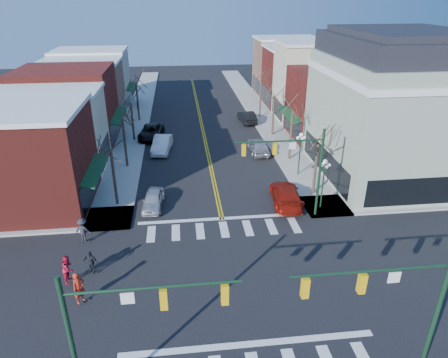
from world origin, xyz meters
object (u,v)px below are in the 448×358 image
object	(u,v)px
victorian_corner	(394,107)
pedestrian_dark_b	(83,230)
lamppost_corner	(324,176)
pedestrian_red_b	(68,269)
lamppost_midblock	(300,147)
car_left_near	(153,200)
car_left_far	(151,132)
car_right_mid	(258,146)
car_right_far	(247,117)
pedestrian_red_a	(79,288)
car_left_mid	(162,144)
pedestrian_dark_a	(91,262)
car_right_near	(286,195)

from	to	relation	value
victorian_corner	pedestrian_dark_b	size ratio (longest dim) A/B	7.96
lamppost_corner	pedestrian_red_b	xyz separation A→B (m)	(-18.20, -7.21, -1.90)
lamppost_corner	lamppost_midblock	world-z (taller)	same
lamppost_midblock	car_left_near	bearing A→B (deg)	-160.81
car_left_far	lamppost_corner	bearing A→B (deg)	-45.28
car_right_mid	lamppost_corner	bearing A→B (deg)	101.97
car_right_far	pedestrian_red_a	bearing A→B (deg)	59.74
car_left_near	car_right_mid	distance (m)	15.60
pedestrian_red_b	pedestrian_dark_b	xyz separation A→B (m)	(0.00, 4.35, -0.02)
pedestrian_red_b	victorian_corner	bearing A→B (deg)	-58.39
victorian_corner	lamppost_midblock	world-z (taller)	victorian_corner
car_left_mid	car_right_far	bearing A→B (deg)	48.15
pedestrian_red_a	pedestrian_dark_a	size ratio (longest dim) A/B	1.25
car_left_mid	pedestrian_dark_b	world-z (taller)	pedestrian_dark_b
car_left_near	car_right_near	xyz separation A→B (m)	(10.99, -0.55, 0.13)
victorian_corner	car_right_mid	bearing A→B (deg)	147.79
car_left_mid	car_left_far	distance (m)	4.89
car_left_near	pedestrian_dark_a	xyz separation A→B (m)	(-3.45, -8.27, 0.27)
pedestrian_dark_a	car_right_near	bearing A→B (deg)	46.27
car_left_far	victorian_corner	bearing A→B (deg)	-22.50
car_right_near	pedestrian_dark_a	distance (m)	16.38
car_right_mid	pedestrian_red_b	xyz separation A→B (m)	(-15.55, -20.11, 0.24)
lamppost_midblock	car_left_near	distance (m)	14.57
car_right_near	car_right_mid	bearing A→B (deg)	-83.87
pedestrian_red_b	pedestrian_dark_a	bearing A→B (deg)	-53.52
lamppost_midblock	car_left_near	world-z (taller)	lamppost_midblock
victorian_corner	pedestrian_dark_b	distance (m)	28.50
car_left_mid	car_right_near	distance (m)	17.01
car_left_far	pedestrian_dark_b	world-z (taller)	pedestrian_dark_b
car_right_mid	pedestrian_dark_a	xyz separation A→B (m)	(-14.39, -19.40, 0.11)
lamppost_corner	pedestrian_dark_b	bearing A→B (deg)	-171.08
car_left_near	pedestrian_red_b	world-z (taller)	pedestrian_red_b
pedestrian_dark_a	car_left_mid	bearing A→B (deg)	97.74
lamppost_midblock	pedestrian_red_a	world-z (taller)	lamppost_midblock
lamppost_midblock	car_right_near	size ratio (longest dim) A/B	0.79
lamppost_corner	car_right_near	world-z (taller)	lamppost_corner
victorian_corner	car_right_near	world-z (taller)	victorian_corner
car_left_far	pedestrian_dark_a	world-z (taller)	pedestrian_dark_a
lamppost_midblock	pedestrian_red_a	bearing A→B (deg)	-137.67
car_left_mid	pedestrian_red_a	world-z (taller)	pedestrian_red_a
car_left_far	pedestrian_red_a	distance (m)	28.48
car_right_mid	pedestrian_dark_b	xyz separation A→B (m)	(-15.55, -15.75, 0.22)
car_left_far	pedestrian_dark_a	xyz separation A→B (m)	(-2.44, -25.73, 0.17)
car_left_mid	pedestrian_dark_b	bearing A→B (deg)	-98.65
car_left_near	car_left_far	size ratio (longest dim) A/B	0.71
car_right_far	lamppost_midblock	bearing A→B (deg)	90.78
car_right_near	pedestrian_red_a	distance (m)	17.89
car_left_near	car_right_mid	size ratio (longest dim) A/B	0.81
victorian_corner	lamppost_corner	bearing A→B (deg)	-144.14
pedestrian_red_b	car_left_mid	bearing A→B (deg)	-7.87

